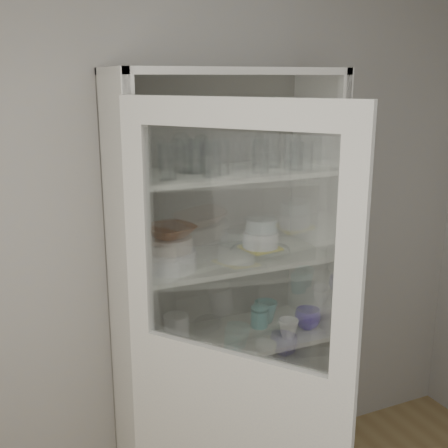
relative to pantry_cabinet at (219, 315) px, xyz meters
name	(u,v)px	position (x,y,z in m)	size (l,w,h in m)	color
wall_back	(167,241)	(-0.20, 0.16, 0.36)	(3.60, 0.02, 2.60)	#B2ADA1
pantry_cabinet	(219,315)	(0.00, 0.00, 0.00)	(1.00, 0.45, 2.10)	silver
cupboard_door	(233,408)	(-0.23, -0.65, -0.07)	(0.58, 0.74, 2.00)	silver
tumbler_0	(167,162)	(-0.30, -0.19, 0.79)	(0.07, 0.07, 0.14)	silver
tumbler_1	(212,159)	(-0.12, -0.20, 0.80)	(0.08, 0.08, 0.15)	silver
tumbler_2	(221,157)	(-0.06, -0.17, 0.80)	(0.08, 0.08, 0.15)	silver
tumbler_3	(261,156)	(0.11, -0.19, 0.79)	(0.07, 0.07, 0.15)	silver
tumbler_4	(292,152)	(0.28, -0.17, 0.80)	(0.08, 0.08, 0.15)	silver
tumbler_5	(306,156)	(0.34, -0.20, 0.78)	(0.06, 0.06, 0.12)	silver
tumbler_6	(296,156)	(0.30, -0.19, 0.78)	(0.06, 0.06, 0.12)	silver
tumbler_7	(133,161)	(-0.41, -0.05, 0.78)	(0.06, 0.06, 0.13)	silver
tumbler_8	(184,155)	(-0.18, -0.04, 0.80)	(0.07, 0.07, 0.15)	silver
tumbler_9	(197,156)	(-0.14, -0.09, 0.80)	(0.07, 0.07, 0.15)	silver
tumbler_10	(207,157)	(-0.09, -0.08, 0.79)	(0.07, 0.07, 0.13)	silver
tumbler_11	(273,150)	(0.25, -0.06, 0.80)	(0.08, 0.08, 0.15)	silver
goblet_0	(181,149)	(-0.17, 0.02, 0.81)	(0.08, 0.08, 0.18)	silver
goblet_1	(202,150)	(-0.07, 0.01, 0.81)	(0.08, 0.08, 0.17)	silver
goblet_2	(210,150)	(-0.01, 0.06, 0.80)	(0.07, 0.07, 0.15)	silver
goblet_3	(260,147)	(0.23, 0.03, 0.80)	(0.07, 0.07, 0.16)	silver
plate_stack_front	(170,260)	(-0.28, -0.13, 0.36)	(0.22, 0.22, 0.08)	white
plate_stack_back	(165,249)	(-0.25, 0.05, 0.36)	(0.21, 0.21, 0.07)	white
cream_bowl	(170,244)	(-0.28, -0.13, 0.43)	(0.19, 0.19, 0.06)	beige
terracotta_bowl	(170,231)	(-0.28, -0.13, 0.49)	(0.21, 0.21, 0.05)	brown
glass_platter	(260,251)	(0.18, -0.08, 0.33)	(0.29, 0.29, 0.02)	silver
yellow_trivet	(260,248)	(0.18, -0.08, 0.34)	(0.16, 0.16, 0.01)	yellow
white_ramekin	(260,239)	(0.18, -0.08, 0.38)	(0.17, 0.17, 0.07)	white
grey_bowl_stack	(261,235)	(0.19, -0.07, 0.40)	(0.15, 0.15, 0.16)	silver
mug_blue	(308,319)	(0.41, -0.16, -0.03)	(0.13, 0.13, 0.10)	#180C97
mug_teal	(266,312)	(0.26, 0.00, -0.03)	(0.12, 0.12, 0.11)	teal
mug_white	(288,328)	(0.27, -0.21, -0.03)	(0.10, 0.10, 0.09)	white
teal_jar	(259,317)	(0.20, -0.04, -0.03)	(0.08, 0.08, 0.10)	teal
measuring_cups	(167,354)	(-0.32, -0.16, -0.06)	(0.11, 0.11, 0.04)	#A5A5B4
white_canister	(176,329)	(-0.23, -0.04, -0.01)	(0.12, 0.12, 0.14)	white
cream_dish	(195,415)	(-0.17, -0.10, -0.44)	(0.26, 0.26, 0.08)	beige
tin_box	(268,396)	(0.23, -0.09, -0.45)	(0.22, 0.15, 0.06)	gray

